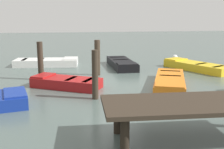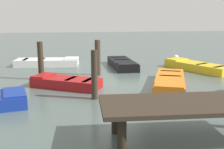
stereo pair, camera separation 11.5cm
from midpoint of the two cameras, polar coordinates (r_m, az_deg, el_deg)
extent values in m
plane|color=#4C5B56|center=(12.51, 0.26, -1.57)|extent=(80.00, 80.00, 0.00)
cube|color=#33281E|center=(6.79, 15.69, -5.81)|extent=(4.16, 1.88, 0.10)
cylinder|color=black|center=(6.02, 2.57, -12.52)|extent=(0.20, 0.20, 0.85)
cylinder|color=black|center=(7.08, 1.18, -8.68)|extent=(0.20, 0.20, 0.85)
cube|color=navy|center=(9.81, -19.04, -3.44)|extent=(0.96, 1.45, 0.06)
cube|color=silver|center=(17.08, -12.91, 2.45)|extent=(3.80, 1.76, 0.40)
cube|color=#334772|center=(17.05, -12.93, 2.91)|extent=(3.22, 1.40, 0.04)
cube|color=silver|center=(16.85, -8.14, 3.29)|extent=(0.94, 1.31, 0.06)
cube|color=navy|center=(17.10, -13.84, 3.02)|extent=(0.32, 1.08, 0.04)
cube|color=navy|center=(17.32, -17.13, 2.95)|extent=(0.32, 1.08, 0.04)
cube|color=black|center=(16.20, 2.28, 2.24)|extent=(1.20, 3.66, 0.40)
cube|color=gray|center=(16.18, 2.29, 2.73)|extent=(0.94, 3.11, 0.04)
cube|color=black|center=(14.79, 3.44, 2.21)|extent=(1.05, 0.81, 0.06)
cube|color=#776E5D|center=(16.44, 2.09, 3.02)|extent=(0.91, 0.21, 0.04)
cube|color=#776E5D|center=(17.41, 1.42, 3.52)|extent=(0.91, 0.21, 0.04)
cube|color=gold|center=(15.94, 17.26, 1.56)|extent=(2.75, 3.91, 0.40)
cube|color=#4C3319|center=(15.92, 17.29, 2.05)|extent=(2.26, 3.29, 0.04)
cube|color=gold|center=(16.82, 13.31, 3.08)|extent=(1.33, 1.22, 0.06)
cube|color=#42301E|center=(15.75, 18.11, 2.04)|extent=(0.92, 0.59, 0.04)
cube|color=#42301E|center=(15.17, 21.26, 1.46)|extent=(0.92, 0.59, 0.04)
cube|color=orange|center=(12.00, 12.01, -1.44)|extent=(2.54, 4.06, 0.40)
cube|color=black|center=(11.97, 12.04, -0.79)|extent=(2.08, 3.42, 0.04)
cube|color=orange|center=(10.47, 11.93, -2.09)|extent=(1.29, 1.19, 0.06)
cube|color=black|center=(12.25, 12.07, -0.31)|extent=(0.92, 0.52, 0.04)
cube|color=black|center=(13.30, 12.13, 0.64)|extent=(0.92, 0.52, 0.04)
cube|color=maroon|center=(11.71, -9.05, -1.66)|extent=(3.03, 2.40, 0.40)
cube|color=black|center=(11.68, -9.07, -0.99)|extent=(2.53, 1.97, 0.04)
cube|color=maroon|center=(12.23, -13.59, -0.15)|extent=(1.05, 1.20, 0.06)
cube|color=black|center=(11.57, -8.16, -0.88)|extent=(0.62, 0.87, 0.04)
cube|color=black|center=(11.22, -4.67, -1.20)|extent=(0.62, 0.87, 0.04)
cylinder|color=#33281E|center=(13.24, -14.14, 2.72)|extent=(0.26, 0.26, 1.77)
cylinder|color=#33281E|center=(9.82, -3.29, -0.06)|extent=(0.22, 0.22, 1.76)
cylinder|color=#33281E|center=(13.86, -2.72, 3.45)|extent=(0.28, 0.28, 1.76)
cylinder|color=#262626|center=(18.40, 13.07, 2.66)|extent=(0.16, 0.16, 0.12)
sphere|color=white|center=(18.36, 13.10, 3.40)|extent=(0.36, 0.36, 0.36)
camera|label=1|loc=(0.06, -89.73, 0.06)|focal=44.68mm
camera|label=2|loc=(0.06, 90.27, -0.06)|focal=44.68mm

